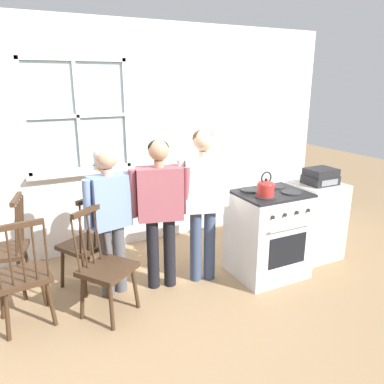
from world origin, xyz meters
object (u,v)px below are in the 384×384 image
(person_elderly_left, at_px, (109,206))
(kettle, at_px, (266,188))
(stereo, at_px, (321,176))
(chair_center_cluster, at_px, (7,251))
(chair_by_window, at_px, (86,245))
(potted_plant, at_px, (105,163))
(stove, at_px, (268,232))
(side_counter, at_px, (315,220))
(person_teen_center, at_px, (160,201))
(person_adult_right, at_px, (203,192))
(chair_near_stove, at_px, (106,268))
(chair_near_wall, at_px, (23,277))

(person_elderly_left, bearing_deg, kettle, -29.16)
(stereo, bearing_deg, chair_center_cluster, 167.09)
(chair_by_window, height_order, potted_plant, potted_plant)
(stove, relative_size, side_counter, 1.20)
(person_elderly_left, distance_m, person_teen_center, 0.48)
(person_teen_center, xyz_separation_m, person_adult_right, (0.44, -0.06, 0.05))
(person_teen_center, bearing_deg, chair_by_window, 167.01)
(stove, xyz_separation_m, stereo, (0.75, 0.06, 0.51))
(person_adult_right, relative_size, stereo, 4.66)
(person_teen_center, distance_m, stove, 1.23)
(chair_center_cluster, bearing_deg, stereo, 89.62)
(chair_center_cluster, relative_size, side_counter, 1.09)
(kettle, bearing_deg, stereo, 11.90)
(chair_by_window, distance_m, chair_near_stove, 0.57)
(person_teen_center, bearing_deg, chair_near_stove, -145.90)
(person_teen_center, bearing_deg, stove, 1.99)
(chair_center_cluster, relative_size, person_adult_right, 0.62)
(potted_plant, distance_m, stereo, 2.49)
(chair_center_cluster, relative_size, stereo, 2.90)
(chair_near_stove, distance_m, potted_plant, 1.51)
(chair_center_cluster, xyz_separation_m, side_counter, (3.26, -0.73, 0.00))
(chair_by_window, height_order, person_teen_center, person_teen_center)
(chair_near_wall, bearing_deg, person_elderly_left, -175.02)
(chair_near_stove, relative_size, potted_plant, 3.61)
(person_elderly_left, distance_m, side_counter, 2.40)
(stereo, bearing_deg, chair_near_stove, -179.40)
(person_elderly_left, bearing_deg, stove, -22.95)
(person_teen_center, height_order, potted_plant, person_teen_center)
(kettle, relative_size, side_counter, 0.27)
(chair_near_wall, bearing_deg, potted_plant, -137.35)
(stove, relative_size, kettle, 4.39)
(kettle, bearing_deg, chair_near_stove, 173.95)
(potted_plant, bearing_deg, person_elderly_left, -102.43)
(person_elderly_left, height_order, potted_plant, person_elderly_left)
(chair_center_cluster, bearing_deg, chair_near_stove, 57.45)
(person_elderly_left, bearing_deg, chair_near_wall, -179.86)
(chair_near_stove, relative_size, stove, 0.91)
(person_elderly_left, relative_size, stereo, 4.36)
(stove, relative_size, stereo, 3.19)
(person_teen_center, distance_m, person_adult_right, 0.45)
(side_counter, distance_m, stereo, 0.54)
(chair_near_stove, height_order, potted_plant, potted_plant)
(chair_near_wall, height_order, chair_near_stove, same)
(chair_near_wall, height_order, stereo, stereo)
(kettle, xyz_separation_m, stereo, (0.91, 0.19, -0.04))
(chair_by_window, height_order, chair_center_cluster, same)
(kettle, distance_m, side_counter, 1.10)
(person_teen_center, relative_size, side_counter, 1.68)
(chair_center_cluster, distance_m, potted_plant, 1.42)
(chair_near_stove, xyz_separation_m, kettle, (1.57, -0.17, 0.58))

